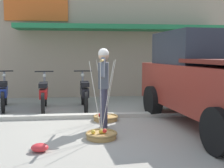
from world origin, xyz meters
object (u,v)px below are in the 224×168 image
(motorcycle_nearest_shop, at_px, (4,93))
(plastic_litter_bag, at_px, (40,148))
(motorcycle_second_in_row, at_px, (44,94))
(fruit_vendor, at_px, (104,83))
(motorcycle_third_in_row, at_px, (84,93))
(fruit_basket_left_side, at_px, (101,134))
(parked_truck, at_px, (216,79))
(fruit_basket_right_side, at_px, (106,117))

(motorcycle_nearest_shop, bearing_deg, plastic_litter_bag, -67.59)
(motorcycle_second_in_row, bearing_deg, fruit_vendor, -54.14)
(motorcycle_nearest_shop, bearing_deg, motorcycle_third_in_row, -5.09)
(fruit_basket_left_side, bearing_deg, motorcycle_third_in_row, 95.58)
(fruit_basket_left_side, relative_size, parked_truck, 0.30)
(fruit_basket_left_side, relative_size, plastic_litter_bag, 5.18)
(motorcycle_second_in_row, relative_size, parked_truck, 0.37)
(motorcycle_second_in_row, relative_size, motorcycle_third_in_row, 1.00)
(fruit_vendor, xyz_separation_m, motorcycle_third_in_row, (-0.39, 2.22, -0.52))
(fruit_basket_right_side, bearing_deg, motorcycle_third_in_row, 107.75)
(fruit_basket_right_side, relative_size, parked_truck, 0.30)
(motorcycle_third_in_row, bearing_deg, plastic_litter_bag, -102.04)
(fruit_basket_left_side, bearing_deg, motorcycle_second_in_row, 116.77)
(motorcycle_second_in_row, xyz_separation_m, motorcycle_third_in_row, (1.13, 0.13, 0.00))
(fruit_vendor, xyz_separation_m, parked_truck, (2.44, -0.08, 0.06))
(motorcycle_second_in_row, bearing_deg, motorcycle_nearest_shop, 164.18)
(fruit_vendor, distance_m, motorcycle_nearest_shop, 3.66)
(motorcycle_third_in_row, distance_m, plastic_litter_bag, 3.64)
(parked_truck, bearing_deg, motorcycle_nearest_shop, 153.96)
(parked_truck, distance_m, plastic_litter_bag, 3.91)
(fruit_basket_right_side, xyz_separation_m, motorcycle_nearest_shop, (-2.79, 1.73, 0.38))
(plastic_litter_bag, bearing_deg, fruit_basket_left_side, 30.53)
(fruit_basket_left_side, bearing_deg, parked_truck, 13.89)
(fruit_basket_right_side, bearing_deg, plastic_litter_bag, -121.58)
(parked_truck, bearing_deg, motorcycle_second_in_row, 151.21)
(fruit_basket_right_side, bearing_deg, parked_truck, -18.41)
(motorcycle_nearest_shop, bearing_deg, motorcycle_second_in_row, -15.82)
(plastic_litter_bag, bearing_deg, fruit_basket_right_side, 58.42)
(fruit_basket_left_side, relative_size, motorcycle_third_in_row, 0.80)
(fruit_basket_right_side, bearing_deg, fruit_vendor, -98.01)
(fruit_vendor, distance_m, fruit_basket_left_side, 1.15)
(fruit_basket_left_side, relative_size, motorcycle_second_in_row, 0.80)
(fruit_basket_right_side, xyz_separation_m, plastic_litter_bag, (-1.24, -2.02, -0.01))
(fruit_basket_right_side, distance_m, motorcycle_nearest_shop, 3.30)
(motorcycle_second_in_row, distance_m, parked_truck, 4.55)
(parked_truck, relative_size, plastic_litter_bag, 17.39)
(fruit_vendor, xyz_separation_m, motorcycle_second_in_row, (-1.51, 2.09, -0.52))
(fruit_basket_left_side, distance_m, motorcycle_nearest_shop, 4.08)
(fruit_vendor, height_order, motorcycle_nearest_shop, fruit_vendor)
(parked_truck, bearing_deg, plastic_litter_bag, -160.87)
(motorcycle_third_in_row, bearing_deg, motorcycle_second_in_row, -173.53)
(motorcycle_second_in_row, xyz_separation_m, parked_truck, (3.95, -2.17, 0.58))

